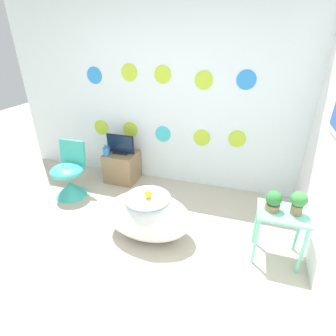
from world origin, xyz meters
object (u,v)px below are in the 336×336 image
at_px(bathtub, 148,216).
at_px(potted_plant_left, 273,201).
at_px(chair, 69,179).
at_px(potted_plant_right, 298,202).
at_px(tv, 120,145).
at_px(vase, 106,151).

xyz_separation_m(bathtub, potted_plant_left, (1.22, 0.09, 0.39)).
bearing_deg(bathtub, potted_plant_left, 4.19).
xyz_separation_m(chair, potted_plant_right, (2.76, -0.36, 0.42)).
bearing_deg(bathtub, tv, 128.49).
bearing_deg(chair, tv, 51.83).
distance_m(chair, potted_plant_right, 2.81).
relative_size(bathtub, vase, 6.21).
height_order(bathtub, potted_plant_right, potted_plant_right).
bearing_deg(tv, chair, -128.17).
xyz_separation_m(chair, potted_plant_left, (2.55, -0.35, 0.39)).
bearing_deg(potted_plant_left, potted_plant_right, -1.14).
distance_m(bathtub, tv, 1.39).
bearing_deg(bathtub, chair, 161.66).
distance_m(bathtub, chair, 1.40).
relative_size(chair, tv, 1.78).
distance_m(chair, tv, 0.85).
relative_size(bathtub, potted_plant_left, 4.89).
xyz_separation_m(bathtub, chair, (-1.33, 0.44, -0.00)).
bearing_deg(vase, potted_plant_left, -20.78).
distance_m(potted_plant_left, potted_plant_right, 0.21).
relative_size(tv, potted_plant_left, 2.17).
bearing_deg(bathtub, potted_plant_right, 3.43).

